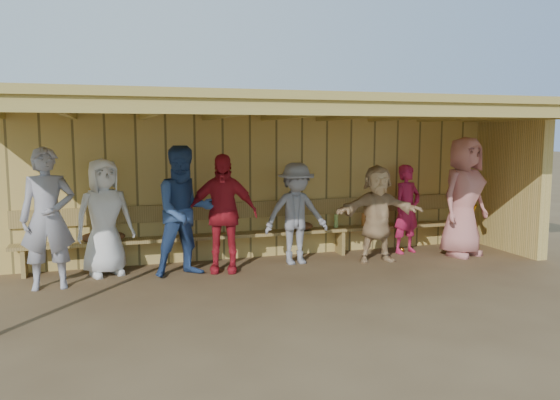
% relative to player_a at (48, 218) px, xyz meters
% --- Properties ---
extents(ground, '(90.00, 90.00, 0.00)m').
position_rel_player_a_xyz_m(ground, '(3.18, -0.31, -0.93)').
color(ground, brown).
rests_on(ground, ground).
extents(player_a, '(0.69, 0.46, 1.86)m').
position_rel_player_a_xyz_m(player_a, '(0.00, 0.00, 0.00)').
color(player_a, '#94929A').
rests_on(player_a, ground).
extents(player_b, '(0.94, 0.76, 1.68)m').
position_rel_player_a_xyz_m(player_b, '(0.70, 0.50, -0.09)').
color(player_b, white).
rests_on(player_b, ground).
extents(player_c, '(1.01, 0.85, 1.86)m').
position_rel_player_a_xyz_m(player_c, '(1.79, 0.13, -0.00)').
color(player_c, navy).
rests_on(player_c, ground).
extents(player_d, '(1.10, 0.69, 1.74)m').
position_rel_player_a_xyz_m(player_d, '(2.34, 0.18, -0.06)').
color(player_d, red).
rests_on(player_d, ground).
extents(player_e, '(1.03, 0.60, 1.58)m').
position_rel_player_a_xyz_m(player_e, '(3.54, 0.33, -0.14)').
color(player_e, gray).
rests_on(player_e, ground).
extents(player_f, '(1.47, 0.63, 1.54)m').
position_rel_player_a_xyz_m(player_f, '(4.81, 0.09, -0.16)').
color(player_f, tan).
rests_on(player_f, ground).
extents(player_g, '(0.62, 0.49, 1.50)m').
position_rel_player_a_xyz_m(player_g, '(5.59, 0.50, -0.18)').
color(player_g, '#B51D46').
rests_on(player_g, ground).
extents(player_h, '(1.11, 0.90, 1.97)m').
position_rel_player_a_xyz_m(player_h, '(6.37, 0.03, 0.05)').
color(player_h, tan).
rests_on(player_h, ground).
extents(dugout_structure, '(8.80, 3.20, 2.50)m').
position_rel_player_a_xyz_m(dugout_structure, '(3.57, 0.38, 0.76)').
color(dugout_structure, tan).
rests_on(dugout_structure, ground).
extents(bench, '(7.60, 0.34, 0.93)m').
position_rel_player_a_xyz_m(bench, '(3.18, 0.81, -0.40)').
color(bench, '#9F8244').
rests_on(bench, ground).
extents(dugout_equipment, '(6.55, 0.62, 0.80)m').
position_rel_player_a_xyz_m(dugout_equipment, '(2.58, 0.68, -0.44)').
color(dugout_equipment, gold).
rests_on(dugout_equipment, ground).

